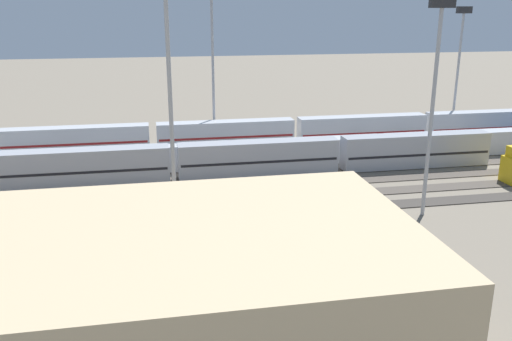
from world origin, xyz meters
TOP-DOWN VIEW (x-y plane):
  - ground_plane at (0.00, 0.00)m, footprint 400.00×400.00m
  - track_bed_0 at (0.00, -15.00)m, footprint 140.00×2.80m
  - track_bed_1 at (0.00, -10.00)m, footprint 140.00×2.80m
  - track_bed_2 at (0.00, -5.00)m, footprint 140.00×2.80m
  - track_bed_3 at (0.00, 0.00)m, footprint 140.00×2.80m
  - track_bed_4 at (0.00, 5.00)m, footprint 140.00×2.80m
  - track_bed_5 at (0.00, 10.00)m, footprint 140.00×2.80m
  - track_bed_6 at (0.00, 15.00)m, footprint 140.00×2.80m
  - train_on_track_3 at (11.69, 0.00)m, footprint 95.60×3.06m
  - train_on_track_0 at (2.28, -15.00)m, footprint 119.80×3.06m
  - train_on_track_2 at (3.91, -5.00)m, footprint 139.00×3.00m
  - light_mast_0 at (-40.83, -17.56)m, footprint 2.80×0.70m
  - light_mast_1 at (12.31, 18.10)m, footprint 2.80×0.70m
  - light_mast_2 at (3.99, -17.20)m, footprint 2.80×0.70m
  - light_mast_3 at (-16.40, 18.58)m, footprint 2.80×0.70m
  - maintenance_shed at (23.64, 41.76)m, footprint 51.90×19.88m

SIDE VIEW (x-z plane):
  - ground_plane at x=0.00m, z-range 0.00..0.00m
  - track_bed_0 at x=0.00m, z-range 0.00..0.12m
  - track_bed_1 at x=0.00m, z-range 0.00..0.12m
  - track_bed_2 at x=0.00m, z-range 0.00..0.12m
  - track_bed_3 at x=0.00m, z-range 0.00..0.12m
  - track_bed_4 at x=0.00m, z-range 0.00..0.12m
  - track_bed_5 at x=0.00m, z-range 0.00..0.12m
  - track_bed_6 at x=0.00m, z-range 0.00..0.12m
  - train_on_track_2 at x=3.91m, z-range -0.13..4.27m
  - train_on_track_0 at x=2.28m, z-range 0.10..5.10m
  - train_on_track_3 at x=11.69m, z-range 0.10..5.10m
  - maintenance_shed at x=23.64m, z-range 0.00..10.11m
  - light_mast_0 at x=-40.83m, z-range 3.55..27.07m
  - light_mast_3 at x=-16.40m, z-range 3.60..28.10m
  - light_mast_2 at x=3.99m, z-range 3.69..29.96m
  - light_mast_1 at x=12.31m, z-range 3.76..31.51m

